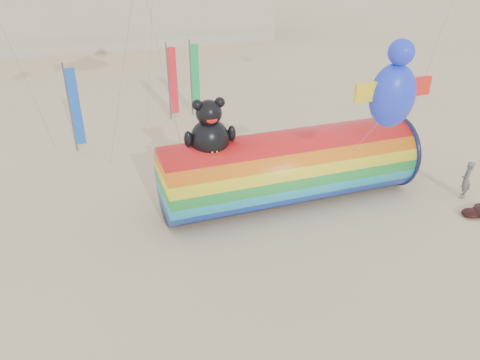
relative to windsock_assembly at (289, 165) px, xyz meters
name	(u,v)px	position (x,y,z in m)	size (l,w,h in m)	color
ground	(241,250)	(-3.51, -3.14, -1.84)	(160.00, 160.00, 0.00)	#CCB58C
windsock_assembly	(289,165)	(0.00, 0.00, 0.00)	(12.06, 3.67, 5.56)	red
kite_handler	(466,180)	(8.18, -2.63, -0.90)	(0.69, 0.45, 1.90)	#5A5D61
festival_banners	(151,88)	(-4.29, 11.87, 0.79)	(8.69, 4.01, 5.20)	#59595E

